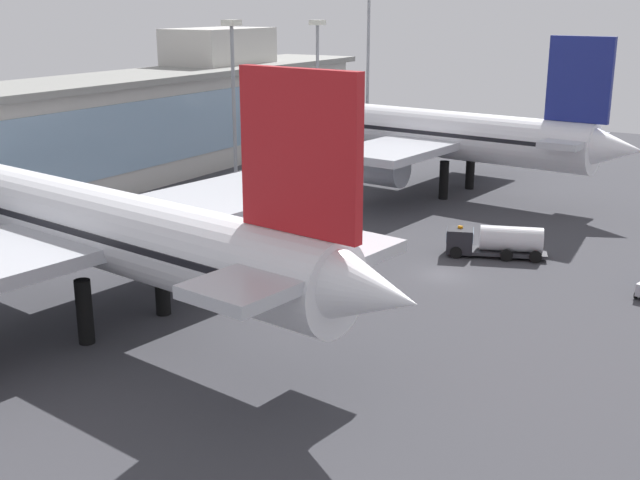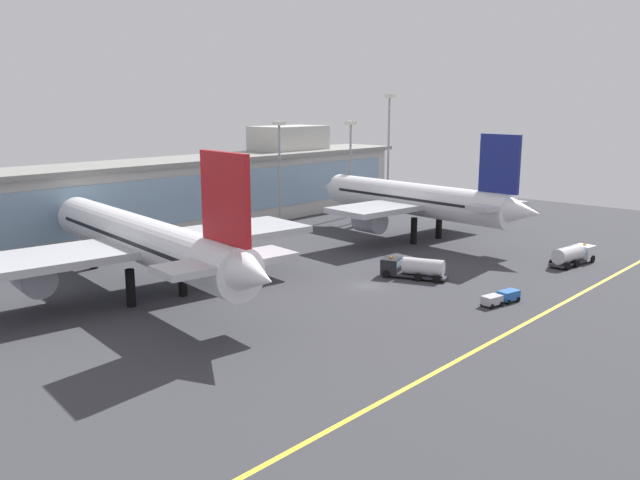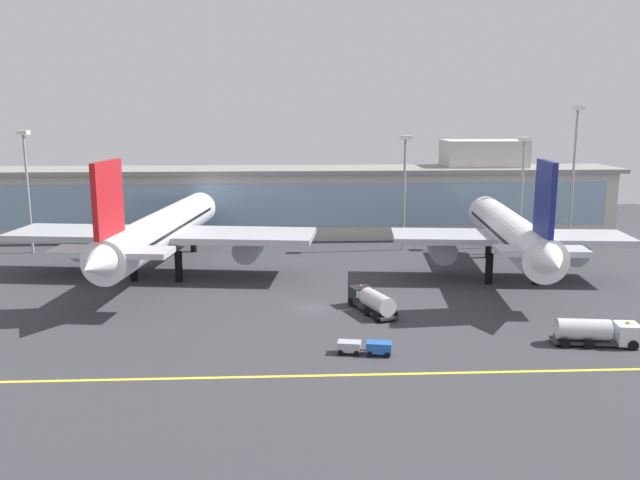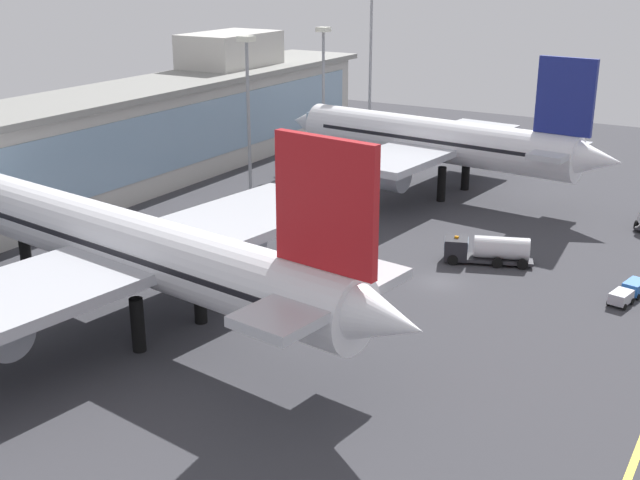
# 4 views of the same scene
# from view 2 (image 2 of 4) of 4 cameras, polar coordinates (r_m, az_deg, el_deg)

# --- Properties ---
(ground_plane) EXTENTS (180.00, 180.00, 0.00)m
(ground_plane) POSITION_cam_2_polar(r_m,az_deg,el_deg) (86.14, 4.17, -4.07)
(ground_plane) COLOR #38383D
(taxiway_centreline_stripe) EXTENTS (144.00, 0.50, 0.01)m
(taxiway_centreline_stripe) POSITION_cam_2_polar(r_m,az_deg,el_deg) (75.12, 17.51, -7.02)
(taxiway_centreline_stripe) COLOR yellow
(taxiway_centreline_stripe) RESTS_ON ground
(terminal_building) EXTENTS (125.37, 14.00, 18.76)m
(terminal_building) POSITION_cam_2_polar(r_m,az_deg,el_deg) (122.19, -13.86, 3.84)
(terminal_building) COLOR beige
(terminal_building) RESTS_ON ground
(airliner_near_left) EXTENTS (46.82, 54.62, 19.01)m
(airliner_near_left) POSITION_cam_2_polar(r_m,az_deg,el_deg) (83.27, -15.19, -0.10)
(airliner_near_left) COLOR black
(airliner_near_left) RESTS_ON ground
(airliner_near_right) EXTENTS (35.22, 48.24, 18.98)m
(airliner_near_right) POSITION_cam_2_polar(r_m,az_deg,el_deg) (115.93, 8.30, 3.49)
(airliner_near_right) COLOR black
(airliner_near_right) RESTS_ON ground
(fuel_tanker_truck) EXTENTS (9.29, 4.00, 2.90)m
(fuel_tanker_truck) POSITION_cam_2_polar(r_m,az_deg,el_deg) (104.32, 21.33, -1.18)
(fuel_tanker_truck) COLOR black
(fuel_tanker_truck) RESTS_ON ground
(baggage_tug_near) EXTENTS (5.49, 9.33, 2.90)m
(baggage_tug_near) POSITION_cam_2_polar(r_m,az_deg,el_deg) (90.44, 8.03, -2.39)
(baggage_tug_near) COLOR black
(baggage_tug_near) RESTS_ON ground
(service_truck_far) EXTENTS (5.79, 2.74, 1.40)m
(service_truck_far) POSITION_cam_2_polar(r_m,az_deg,el_deg) (81.36, 15.57, -4.87)
(service_truck_far) COLOR black
(service_truck_far) RESTS_ON ground
(apron_light_mast_west) EXTENTS (1.80, 1.80, 20.43)m
(apron_light_mast_west) POSITION_cam_2_polar(r_m,az_deg,el_deg) (120.03, -3.57, 7.11)
(apron_light_mast_west) COLOR gray
(apron_light_mast_west) RESTS_ON ground
(apron_light_mast_centre) EXTENTS (1.80, 1.80, 25.45)m
(apron_light_mast_centre) POSITION_cam_2_polar(r_m,az_deg,el_deg) (139.64, 6.04, 8.88)
(apron_light_mast_centre) COLOR gray
(apron_light_mast_centre) RESTS_ON ground
(apron_light_mast_far_east) EXTENTS (1.80, 1.80, 20.03)m
(apron_light_mast_far_east) POSITION_cam_2_polar(r_m,az_deg,el_deg) (136.64, 2.69, 7.60)
(apron_light_mast_far_east) COLOR gray
(apron_light_mast_far_east) RESTS_ON ground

